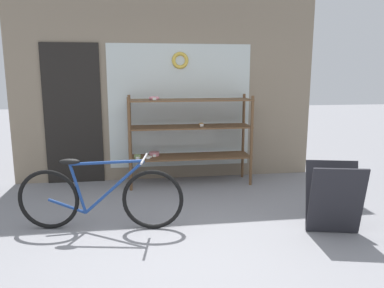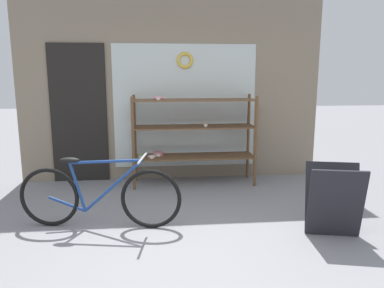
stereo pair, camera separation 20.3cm
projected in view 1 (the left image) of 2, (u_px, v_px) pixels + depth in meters
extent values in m
plane|color=gray|center=(194.00, 259.00, 3.40)|extent=(30.00, 30.00, 0.00)
cube|color=gray|center=(167.00, 77.00, 5.77)|extent=(4.68, 0.08, 3.19)
cube|color=silver|center=(180.00, 106.00, 5.83)|extent=(2.21, 0.02, 1.90)
cube|color=black|center=(73.00, 115.00, 5.61)|extent=(0.84, 0.03, 2.10)
torus|color=gold|center=(180.00, 60.00, 5.68)|extent=(0.26, 0.06, 0.26)
cylinder|color=brown|center=(130.00, 145.00, 5.27)|extent=(0.04, 0.04, 1.34)
cylinder|color=brown|center=(252.00, 141.00, 5.53)|extent=(0.04, 0.04, 1.34)
cylinder|color=brown|center=(130.00, 139.00, 5.70)|extent=(0.04, 0.04, 1.34)
cylinder|color=brown|center=(243.00, 136.00, 5.96)|extent=(0.04, 0.04, 1.34)
cube|color=brown|center=(190.00, 156.00, 5.66)|extent=(1.82, 0.49, 0.02)
cube|color=brown|center=(190.00, 127.00, 5.58)|extent=(1.82, 0.49, 0.02)
cube|color=brown|center=(190.00, 100.00, 5.50)|extent=(1.82, 0.49, 0.02)
torus|color=pink|center=(154.00, 98.00, 5.43)|extent=(0.15, 0.15, 0.04)
cube|color=white|center=(154.00, 99.00, 5.35)|extent=(0.05, 0.00, 0.04)
cylinder|color=pink|center=(154.00, 154.00, 5.67)|extent=(0.15, 0.15, 0.06)
cube|color=white|center=(154.00, 156.00, 5.59)|extent=(0.05, 0.00, 0.04)
torus|color=beige|center=(148.00, 157.00, 5.51)|extent=(0.12, 0.12, 0.03)
cube|color=white|center=(148.00, 158.00, 5.45)|extent=(0.05, 0.00, 0.04)
cylinder|color=#7A995B|center=(138.00, 157.00, 5.48)|extent=(0.10, 0.10, 0.06)
cube|color=white|center=(138.00, 158.00, 5.42)|extent=(0.05, 0.00, 0.04)
ellipsoid|color=#AD7F4C|center=(201.00, 124.00, 5.59)|extent=(0.08, 0.06, 0.05)
cube|color=white|center=(202.00, 125.00, 5.54)|extent=(0.05, 0.00, 0.04)
torus|color=black|center=(49.00, 200.00, 4.02)|extent=(0.66, 0.14, 0.66)
torus|color=black|center=(153.00, 200.00, 4.01)|extent=(0.66, 0.14, 0.66)
cylinder|color=navy|center=(114.00, 187.00, 3.99)|extent=(0.66, 0.13, 0.60)
cylinder|color=navy|center=(107.00, 162.00, 3.94)|extent=(0.78, 0.15, 0.07)
cylinder|color=navy|center=(78.00, 189.00, 3.99)|extent=(0.17, 0.06, 0.55)
cylinder|color=navy|center=(67.00, 206.00, 4.03)|extent=(0.40, 0.09, 0.18)
ellipsoid|color=black|center=(70.00, 162.00, 3.94)|extent=(0.23, 0.12, 0.06)
cylinder|color=#B2B2B7|center=(144.00, 159.00, 3.93)|extent=(0.09, 0.46, 0.02)
cube|color=#232328|center=(336.00, 201.00, 3.82)|extent=(0.57, 0.32, 0.74)
cube|color=#232328|center=(332.00, 196.00, 4.00)|extent=(0.57, 0.32, 0.74)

